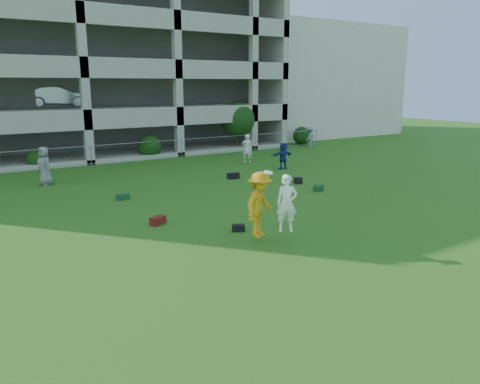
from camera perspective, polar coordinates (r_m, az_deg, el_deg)
ground at (r=12.84m, az=6.46°, el=-8.78°), size 100.00×100.00×0.00m
stucco_building at (r=48.16m, az=6.62°, el=13.22°), size 16.00×14.00×10.00m
bystander_c at (r=24.36m, az=-22.73°, el=2.96°), size 0.86×1.05×1.85m
bystander_d at (r=26.85m, az=5.25°, el=4.41°), size 1.43×0.52×1.52m
bystander_e at (r=28.62m, az=0.88°, el=5.29°), size 0.77×0.77×1.81m
bystander_f at (r=36.43m, az=8.53°, el=6.64°), size 1.18×0.94×1.60m
bag_red_a at (r=16.47m, az=-9.99°, el=-3.44°), size 0.62×0.50×0.28m
bag_black_b at (r=15.50m, az=-0.20°, el=-4.40°), size 0.47×0.39×0.22m
bag_green_c at (r=21.59m, az=9.53°, el=0.48°), size 0.61×0.55×0.26m
crate_d at (r=23.04m, az=7.09°, el=1.40°), size 0.45×0.45×0.30m
bag_black_e at (r=24.06m, az=-0.82°, el=1.99°), size 0.60×0.31×0.30m
bag_green_g at (r=20.31m, az=-14.12°, el=-0.55°), size 0.50×0.31×0.25m
frisbee_contest at (r=14.05m, az=3.01°, el=-1.51°), size 1.59×1.65×2.09m
parking_garage at (r=37.65m, az=-22.05°, el=14.02°), size 30.00×14.00×12.00m
fence at (r=29.46m, az=-17.73°, el=4.32°), size 36.06×0.06×1.20m
shrub_row at (r=31.50m, az=-10.10°, el=6.91°), size 34.38×2.52×3.50m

